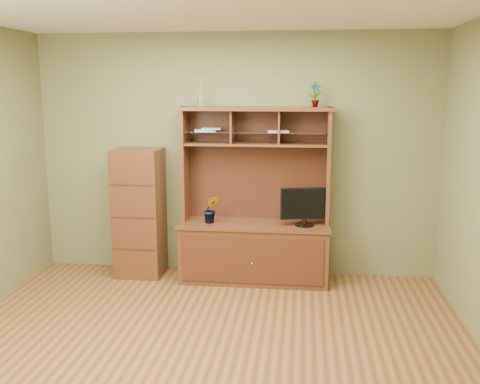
# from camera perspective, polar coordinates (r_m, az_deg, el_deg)

# --- Properties ---
(room) EXTENTS (4.54, 4.04, 2.74)m
(room) POSITION_cam_1_polar(r_m,az_deg,el_deg) (4.08, -4.10, 0.50)
(room) COLOR brown
(room) RESTS_ON ground
(media_hutch) EXTENTS (1.66, 0.61, 1.90)m
(media_hutch) POSITION_cam_1_polar(r_m,az_deg,el_deg) (5.90, 1.57, -4.45)
(media_hutch) COLOR #4D2816
(media_hutch) RESTS_ON room
(monitor) EXTENTS (0.51, 0.20, 0.41)m
(monitor) POSITION_cam_1_polar(r_m,az_deg,el_deg) (5.71, 6.92, -1.48)
(monitor) COLOR black
(monitor) RESTS_ON media_hutch
(orchid_plant) EXTENTS (0.18, 0.15, 0.30)m
(orchid_plant) POSITION_cam_1_polar(r_m,az_deg,el_deg) (5.81, -3.11, -1.86)
(orchid_plant) COLOR #26561D
(orchid_plant) RESTS_ON media_hutch
(top_plant) EXTENTS (0.15, 0.12, 0.26)m
(top_plant) POSITION_cam_1_polar(r_m,az_deg,el_deg) (5.74, 8.00, 10.29)
(top_plant) COLOR #3A6724
(top_plant) RESTS_ON media_hutch
(reed_diffuser) EXTENTS (0.06, 0.06, 0.32)m
(reed_diffuser) POSITION_cam_1_polar(r_m,az_deg,el_deg) (5.85, -4.22, 10.29)
(reed_diffuser) COLOR silver
(reed_diffuser) RESTS_ON media_hutch
(magazines) EXTENTS (1.04, 0.22, 0.04)m
(magazines) POSITION_cam_1_polar(r_m,az_deg,el_deg) (5.81, -1.04, 6.62)
(magazines) COLOR silver
(magazines) RESTS_ON media_hutch
(side_cabinet) EXTENTS (0.51, 0.47, 1.44)m
(side_cabinet) POSITION_cam_1_polar(r_m,az_deg,el_deg) (6.12, -10.68, -2.17)
(side_cabinet) COLOR #4D2816
(side_cabinet) RESTS_ON room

